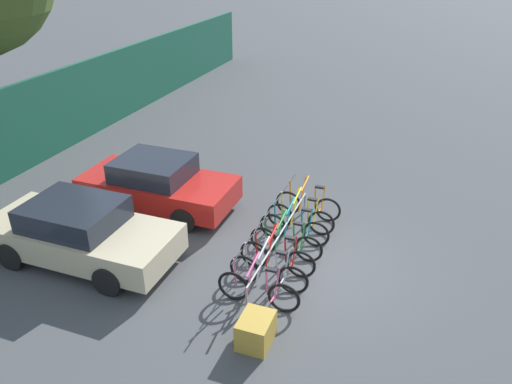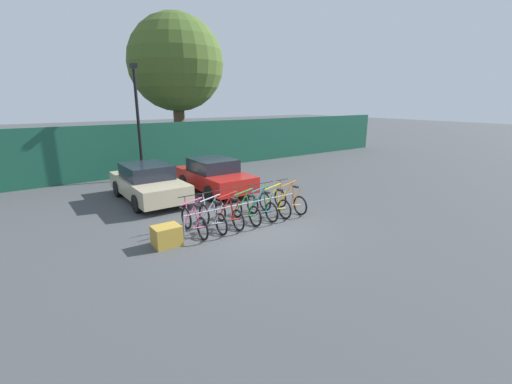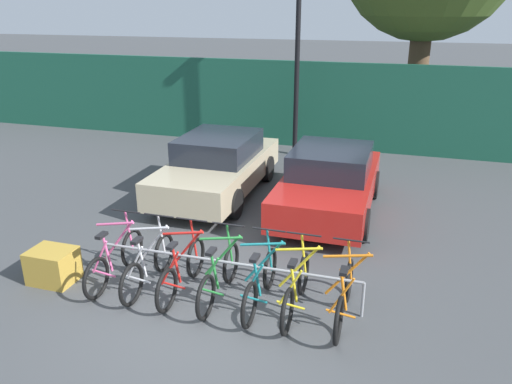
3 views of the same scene
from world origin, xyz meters
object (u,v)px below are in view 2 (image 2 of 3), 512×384
object	(u,v)px
cargo_crate	(167,236)
bike_rack	(244,206)
bicycle_pink	(194,222)
lamp_post	(138,116)
bicycle_yellow	(274,204)
bicycle_green	(245,210)
car_beige	(148,183)
bicycle_teal	(262,207)
bicycle_red	(229,214)
bicycle_orange	(290,201)
bicycle_silver	(212,218)
car_red	(214,176)
tree_behind_hoarding	(176,64)

from	to	relation	value
cargo_crate	bike_rack	bearing A→B (deg)	9.39
bicycle_pink	lamp_post	world-z (taller)	lamp_post
bicycle_yellow	bike_rack	bearing A→B (deg)	174.41
bicycle_green	car_beige	xyz separation A→B (m)	(-1.65, 4.23, 0.31)
bicycle_teal	bike_rack	bearing A→B (deg)	166.33
bicycle_red	bicycle_orange	size ratio (longest dim) A/B	1.00
bicycle_green	bicycle_silver	bearing A→B (deg)	-178.51
bicycle_teal	bicycle_orange	world-z (taller)	same
bicycle_red	cargo_crate	world-z (taller)	bicycle_red
car_beige	bicycle_silver	bearing A→B (deg)	-83.66
bicycle_orange	bicycle_teal	bearing A→B (deg)	179.51
bicycle_green	cargo_crate	xyz separation A→B (m)	(-2.74, -0.31, -0.10)
bicycle_teal	car_red	size ratio (longest dim) A/B	0.42
car_beige	car_red	distance (m)	2.70
bicycle_silver	bicycle_green	world-z (taller)	same
bicycle_silver	bicycle_orange	distance (m)	3.06
car_beige	tree_behind_hoarding	xyz separation A→B (m)	(4.26, 6.54, 5.05)
bicycle_red	bicycle_orange	xyz separation A→B (m)	(2.48, 0.00, 0.00)
bicycle_teal	car_beige	distance (m)	4.82
bicycle_orange	cargo_crate	bearing A→B (deg)	-176.63
bike_rack	tree_behind_hoarding	world-z (taller)	tree_behind_hoarding
cargo_crate	bicycle_red	bearing A→B (deg)	8.33
bicycle_pink	cargo_crate	distance (m)	1.01
bicycle_silver	bicycle_red	bearing A→B (deg)	-0.71
bicycle_green	tree_behind_hoarding	distance (m)	12.32
cargo_crate	tree_behind_hoarding	size ratio (longest dim) A/B	0.08
bike_rack	bicycle_orange	world-z (taller)	bicycle_orange
car_red	lamp_post	xyz separation A→B (m)	(-1.69, 4.12, 2.33)
bicycle_teal	tree_behind_hoarding	distance (m)	12.20
bicycle_green	bicycle_teal	world-z (taller)	same
bicycle_pink	tree_behind_hoarding	bearing A→B (deg)	66.10
bicycle_silver	bike_rack	bearing A→B (deg)	6.19
bicycle_green	bicycle_orange	bearing A→B (deg)	1.49
bicycle_red	car_red	bearing A→B (deg)	67.03
tree_behind_hoarding	cargo_crate	bearing A→B (deg)	-115.73
bicycle_green	car_red	world-z (taller)	car_red
bicycle_silver	car_red	xyz separation A→B (m)	(2.20, 3.86, 0.31)
bicycle_red	tree_behind_hoarding	bearing A→B (deg)	73.34
bicycle_teal	tree_behind_hoarding	bearing A→B (deg)	79.89
bicycle_red	car_beige	world-z (taller)	car_beige
bicycle_silver	cargo_crate	size ratio (longest dim) A/B	2.44
car_beige	car_red	size ratio (longest dim) A/B	1.07
bicycle_pink	lamp_post	xyz separation A→B (m)	(1.12, 7.97, 2.65)
bicycle_pink	bicycle_red	world-z (taller)	same
bicycle_silver	tree_behind_hoarding	size ratio (longest dim) A/B	0.20
bicycle_pink	bicycle_yellow	bearing A→B (deg)	-1.75
car_red	cargo_crate	size ratio (longest dim) A/B	5.76
tree_behind_hoarding	lamp_post	bearing A→B (deg)	-139.43
bike_rack	bicycle_green	bearing A→B (deg)	-106.66
bicycle_red	bicycle_silver	bearing A→B (deg)	179.96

